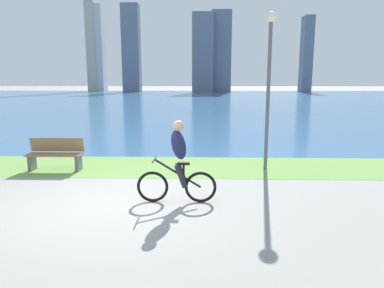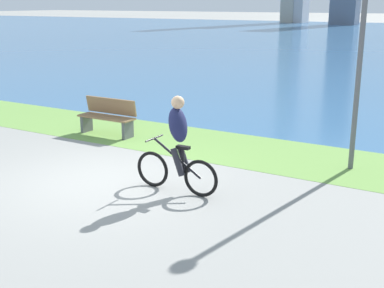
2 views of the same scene
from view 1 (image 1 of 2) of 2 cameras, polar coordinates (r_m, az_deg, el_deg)
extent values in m
plane|color=gray|center=(7.20, -14.16, -9.78)|extent=(300.00, 300.00, 0.00)
cube|color=#6B9947|center=(10.14, -9.36, -3.66)|extent=(120.00, 2.49, 0.01)
cube|color=#386693|center=(48.43, -0.62, 7.56)|extent=(300.00, 74.88, 0.00)
torus|color=black|center=(7.10, -6.54, -7.05)|extent=(0.65, 0.06, 0.65)
torus|color=black|center=(7.03, 1.43, -7.16)|extent=(0.65, 0.06, 0.65)
cylinder|color=black|center=(6.97, -2.39, -4.88)|extent=(0.95, 0.04, 0.61)
cylinder|color=black|center=(6.98, -1.38, -5.28)|extent=(0.04, 0.04, 0.47)
cube|color=black|center=(6.91, -1.39, -3.24)|extent=(0.24, 0.10, 0.05)
cylinder|color=black|center=(6.95, -6.23, -2.55)|extent=(0.03, 0.52, 0.03)
ellipsoid|color=#1E234C|center=(6.84, -2.23, -0.14)|extent=(0.40, 0.36, 0.65)
sphere|color=#D8AD84|center=(6.78, -2.25, 3.02)|extent=(0.22, 0.22, 0.22)
cylinder|color=#26262D|center=(6.88, -1.84, -5.37)|extent=(0.27, 0.11, 0.49)
cylinder|color=#26262D|center=(7.07, -1.74, -4.93)|extent=(0.27, 0.11, 0.49)
cube|color=olive|center=(10.18, -21.80, -1.64)|extent=(1.50, 0.45, 0.04)
cube|color=olive|center=(10.31, -21.47, -0.06)|extent=(1.50, 0.11, 0.40)
cube|color=#595960|center=(9.99, -18.28, -2.96)|extent=(0.08, 0.37, 0.45)
cube|color=#595960|center=(10.50, -24.97, -2.78)|extent=(0.08, 0.37, 0.45)
cylinder|color=#595960|center=(9.69, 12.48, 7.53)|extent=(0.10, 0.10, 3.99)
sphere|color=white|center=(9.82, 12.99, 19.83)|extent=(0.28, 0.28, 0.28)
cube|color=#ADA899|center=(84.65, -16.16, 17.35)|extent=(2.12, 4.24, 26.38)
cube|color=#B7B7BC|center=(83.71, -15.38, 14.95)|extent=(2.93, 3.40, 19.07)
cube|color=slate|center=(78.12, -10.02, 15.26)|extent=(3.70, 3.10, 18.42)
cube|color=slate|center=(73.42, 1.79, 14.80)|extent=(4.34, 2.78, 16.03)
cube|color=slate|center=(76.06, 4.81, 14.90)|extent=(4.17, 4.02, 16.79)
cube|color=slate|center=(82.06, 18.42, 13.88)|extent=(2.09, 3.46, 16.19)
camera|label=2|loc=(4.00, 97.97, 9.15)|focal=47.55mm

